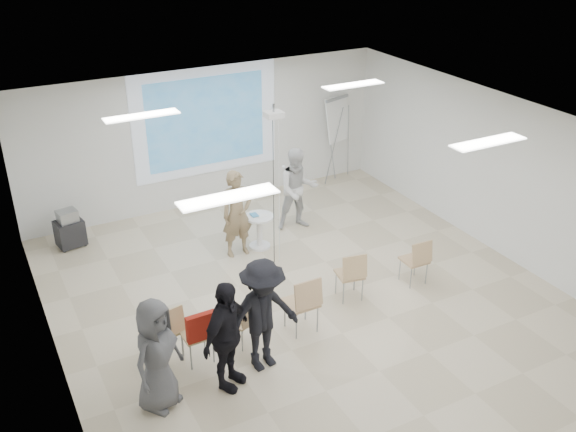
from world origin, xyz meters
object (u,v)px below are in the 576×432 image
laptop (241,318)px  flipchart_easel (338,120)px  av_cart (70,230)px  audience_left (226,329)px  player_left (237,208)px  chair_center (304,300)px  chair_right_inner (352,272)px  chair_left_mid (198,332)px  chair_right_far (417,258)px  chair_left_inner (245,318)px  pedestal_table (259,229)px  audience_mid (263,309)px  player_right (298,185)px  audience_outer (156,349)px  chair_far_left (168,328)px

laptop → flipchart_easel: flipchart_easel is taller
av_cart → audience_left: bearing=-87.9°
player_left → flipchart_easel: 4.18m
chair_center → av_cart: chair_center is taller
chair_center → audience_left: 1.65m
chair_right_inner → laptop: bearing=-164.3°
chair_left_mid → chair_center: bearing=-3.7°
chair_left_mid → chair_right_far: chair_left_mid is taller
laptop → flipchart_easel: 6.64m
chair_left_inner → av_cart: bearing=90.3°
chair_left_mid → chair_right_far: size_ratio=1.05×
pedestal_table → audience_mid: 3.56m
player_left → audience_left: player_left is taller
pedestal_table → chair_left_inner: chair_left_inner is taller
chair_right_inner → audience_left: size_ratio=0.48×
chair_right_far → av_cart: size_ratio=1.15×
chair_left_mid → audience_mid: (0.79, -0.49, 0.44)m
chair_left_mid → audience_left: size_ratio=0.49×
pedestal_table → chair_left_mid: chair_left_mid is taller
pedestal_table → player_right: bearing=20.9°
pedestal_table → audience_outer: bearing=-132.8°
av_cart → player_left: bearing=-43.4°
chair_far_left → av_cart: (-0.60, 4.15, -0.18)m
player_right → laptop: bearing=-118.4°
chair_center → chair_right_far: size_ratio=1.13×
chair_far_left → chair_right_far: size_ratio=1.03×
laptop → audience_left: bearing=33.9°
chair_center → flipchart_easel: (3.62, 4.92, 0.90)m
laptop → audience_mid: bearing=73.8°
pedestal_table → laptop: 2.96m
player_left → av_cart: 3.33m
chair_far_left → chair_right_far: (4.44, -0.06, -0.02)m
chair_right_inner → audience_outer: audience_outer is taller
pedestal_table → audience_outer: (-3.02, -3.26, 0.52)m
player_left → chair_center: bearing=-93.5°
chair_right_inner → av_cart: size_ratio=1.19×
player_left → chair_left_inner: player_left is taller
chair_left_inner → flipchart_easel: size_ratio=0.40×
chair_center → audience_outer: audience_outer is taller
chair_right_inner → audience_outer: size_ratio=0.50×
pedestal_table → chair_center: (-0.57, -2.77, 0.20)m
chair_right_far → audience_outer: bearing=-169.0°
chair_left_mid → pedestal_table: bearing=48.8°
audience_left → player_left: bearing=30.2°
pedestal_table → chair_left_mid: (-2.25, -2.70, 0.16)m
pedestal_table → chair_center: size_ratio=0.70×
audience_outer → player_left: bearing=17.4°
chair_right_far → audience_outer: audience_outer is taller
chair_right_inner → audience_outer: 3.72m
chair_right_far → audience_outer: 4.93m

